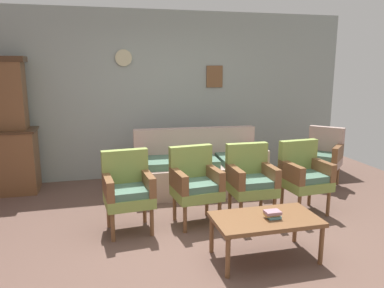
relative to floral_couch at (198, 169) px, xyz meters
name	(u,v)px	position (x,y,z in m)	size (l,w,h in m)	color
ground_plane	(205,242)	(-0.37, -1.66, -0.33)	(7.68, 7.68, 0.00)	brown
wall_back_with_decor	(162,95)	(-0.37, 0.97, 1.03)	(6.40, 0.09, 2.70)	#939E99
floral_couch	(198,169)	(0.00, 0.00, 0.00)	(1.91, 0.92, 0.90)	tan
armchair_row_middle	(128,188)	(-1.13, -1.15, 0.17)	(0.56, 0.53, 0.90)	#849947
armchair_near_cabinet	(195,182)	(-0.34, -1.12, 0.17)	(0.57, 0.54, 0.90)	#849947
armchair_near_couch_end	(251,178)	(0.34, -1.14, 0.17)	(0.52, 0.49, 0.90)	#849947
armchair_by_doorway	(304,174)	(1.07, -1.13, 0.17)	(0.56, 0.53, 0.90)	#849947
wingback_chair_by_fireplace	(323,154)	(1.93, -0.24, 0.17)	(0.71, 0.71, 0.90)	tan
coffee_table	(265,222)	(0.09, -2.12, 0.05)	(1.00, 0.56, 0.42)	brown
book_stack_on_table	(273,214)	(0.14, -2.16, 0.13)	(0.15, 0.11, 0.08)	#6AA3AA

